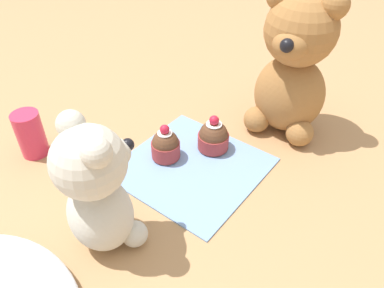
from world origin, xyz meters
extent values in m
plane|color=tan|center=(0.00, 0.00, 0.00)|extent=(4.00, 4.00, 0.00)
cube|color=#7A9ED1|center=(0.00, 0.00, 0.00)|extent=(0.24, 0.24, 0.01)
ellipsoid|color=beige|center=(0.01, 0.20, 0.06)|extent=(0.12, 0.11, 0.12)
sphere|color=beige|center=(0.01, 0.20, 0.16)|extent=(0.10, 0.10, 0.10)
ellipsoid|color=beige|center=(0.00, 0.17, 0.15)|extent=(0.06, 0.05, 0.04)
sphere|color=black|center=(-0.01, 0.15, 0.16)|extent=(0.02, 0.02, 0.02)
sphere|color=beige|center=(-0.03, 0.21, 0.19)|extent=(0.04, 0.04, 0.04)
sphere|color=beige|center=(0.04, 0.20, 0.19)|extent=(0.04, 0.04, 0.04)
sphere|color=beige|center=(-0.03, 0.18, 0.02)|extent=(0.04, 0.04, 0.04)
sphere|color=beige|center=(0.03, 0.17, 0.02)|extent=(0.04, 0.04, 0.04)
ellipsoid|color=#A3703D|center=(-0.07, -0.22, 0.08)|extent=(0.15, 0.14, 0.16)
sphere|color=#A3703D|center=(-0.07, -0.22, 0.21)|extent=(0.13, 0.13, 0.13)
ellipsoid|color=#A3703D|center=(-0.08, -0.17, 0.20)|extent=(0.07, 0.06, 0.05)
sphere|color=black|center=(-0.08, -0.15, 0.21)|extent=(0.02, 0.02, 0.02)
sphere|color=#A3703D|center=(-0.12, -0.23, 0.26)|extent=(0.05, 0.05, 0.05)
sphere|color=#A3703D|center=(-0.03, -0.17, 0.03)|extent=(0.05, 0.05, 0.05)
sphere|color=#A3703D|center=(-0.12, -0.18, 0.03)|extent=(0.05, 0.05, 0.05)
cylinder|color=#993333|center=(0.05, 0.01, 0.02)|extent=(0.05, 0.05, 0.03)
sphere|color=brown|center=(0.05, 0.01, 0.04)|extent=(0.05, 0.05, 0.05)
cylinder|color=white|center=(0.05, 0.01, 0.06)|extent=(0.03, 0.03, 0.00)
sphere|color=red|center=(0.05, 0.01, 0.07)|extent=(0.02, 0.02, 0.02)
cylinder|color=#993333|center=(0.00, -0.07, 0.02)|extent=(0.06, 0.06, 0.03)
sphere|color=brown|center=(0.00, -0.07, 0.04)|extent=(0.05, 0.05, 0.05)
cylinder|color=white|center=(0.00, -0.07, 0.06)|extent=(0.03, 0.03, 0.00)
sphere|color=red|center=(0.00, -0.07, 0.07)|extent=(0.02, 0.02, 0.02)
cylinder|color=#DB3356|center=(0.26, 0.15, 0.04)|extent=(0.05, 0.05, 0.09)
camera|label=1|loc=(-0.31, 0.40, 0.47)|focal=35.00mm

